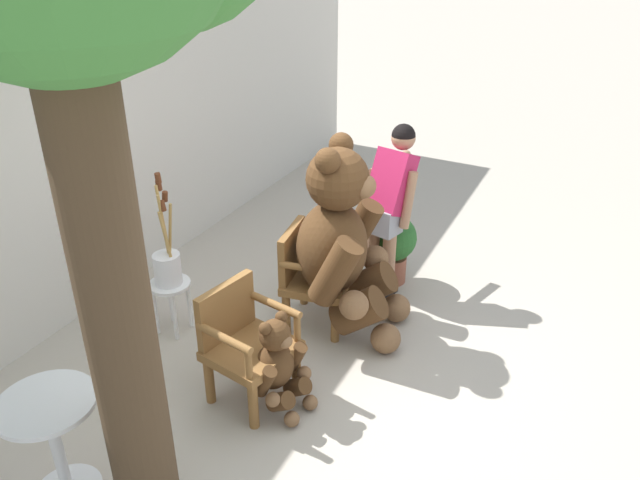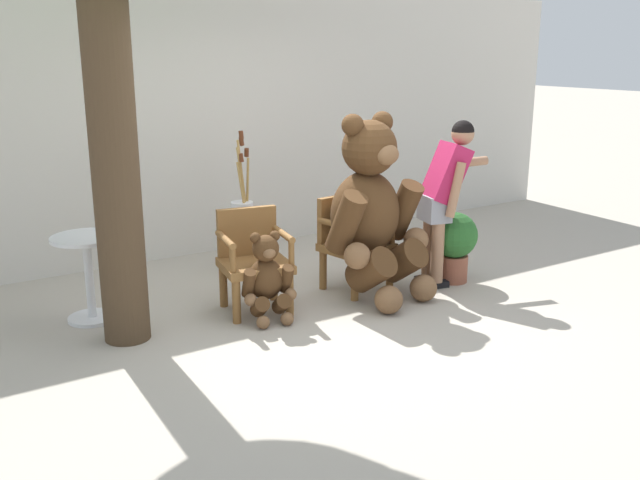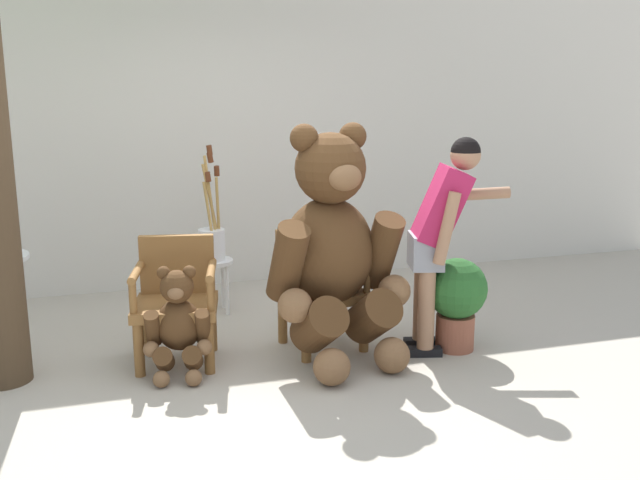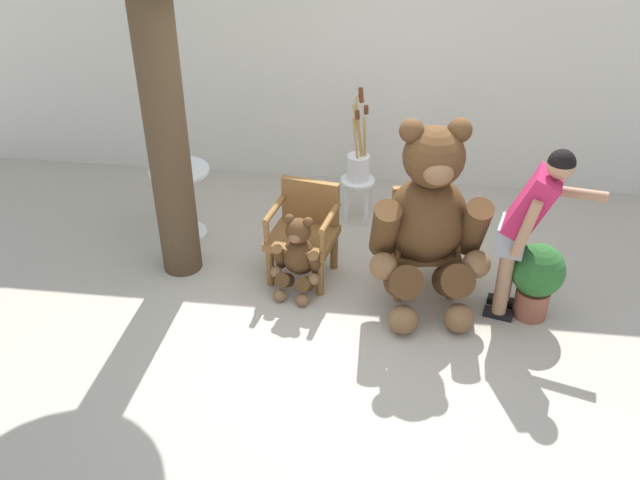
% 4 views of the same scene
% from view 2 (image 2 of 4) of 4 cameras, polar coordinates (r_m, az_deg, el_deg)
% --- Properties ---
extents(ground_plane, '(60.00, 60.00, 0.00)m').
position_cam_2_polar(ground_plane, '(6.10, 1.13, -5.87)').
color(ground_plane, '#B2A899').
extents(back_wall, '(10.00, 0.16, 2.80)m').
position_cam_2_polar(back_wall, '(7.83, -8.78, 9.24)').
color(back_wall, beige).
rests_on(back_wall, ground).
extents(wooden_chair_left, '(0.65, 0.62, 0.86)m').
position_cam_2_polar(wooden_chair_left, '(6.08, -5.38, -1.39)').
color(wooden_chair_left, brown).
rests_on(wooden_chair_left, ground).
extents(wooden_chair_right, '(0.64, 0.60, 0.86)m').
position_cam_2_polar(wooden_chair_right, '(6.60, 2.59, 0.00)').
color(wooden_chair_right, brown).
rests_on(wooden_chair_right, ground).
extents(teddy_bear_large, '(1.01, 1.00, 1.65)m').
position_cam_2_polar(teddy_bear_large, '(6.32, 4.21, 2.50)').
color(teddy_bear_large, '#4C3019').
rests_on(teddy_bear_large, ground).
extents(teddy_bear_small, '(0.46, 0.46, 0.74)m').
position_cam_2_polar(teddy_bear_small, '(5.87, -4.26, -2.99)').
color(teddy_bear_small, '#4C3019').
rests_on(teddy_bear_small, ground).
extents(person_visitor, '(0.82, 0.48, 1.55)m').
position_cam_2_polar(person_visitor, '(6.69, 9.95, 4.00)').
color(person_visitor, black).
rests_on(person_visitor, ground).
extents(white_stool, '(0.34, 0.34, 0.46)m').
position_cam_2_polar(white_stool, '(7.12, -6.18, 0.17)').
color(white_stool, white).
rests_on(white_stool, ground).
extents(brush_bucket, '(0.22, 0.22, 0.96)m').
position_cam_2_polar(brush_bucket, '(7.05, -6.22, 2.49)').
color(brush_bucket, white).
rests_on(brush_bucket, white_stool).
extents(round_side_table, '(0.56, 0.56, 0.72)m').
position_cam_2_polar(round_side_table, '(6.11, -18.04, -2.16)').
color(round_side_table, silver).
rests_on(round_side_table, ground).
extents(potted_plant, '(0.44, 0.44, 0.68)m').
position_cam_2_polar(potted_plant, '(6.91, 10.69, -0.12)').
color(potted_plant, brown).
rests_on(potted_plant, ground).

